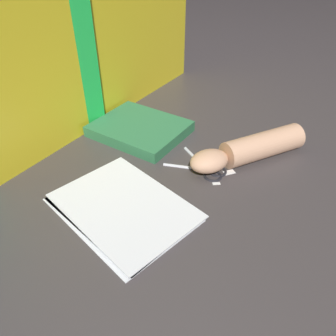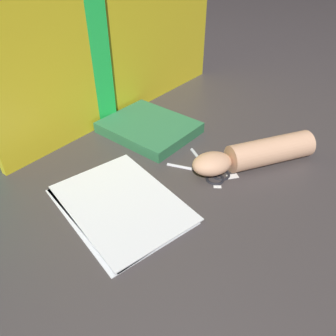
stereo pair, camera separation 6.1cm
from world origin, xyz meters
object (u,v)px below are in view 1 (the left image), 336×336
(paper_stack, at_px, (123,207))
(book_closed, at_px, (140,129))
(hand_forearm, at_px, (250,149))
(scissors, at_px, (206,168))

(paper_stack, xyz_separation_m, book_closed, (0.25, 0.19, 0.01))
(book_closed, bearing_deg, paper_stack, -142.25)
(book_closed, distance_m, hand_forearm, 0.32)
(book_closed, relative_size, scissors, 1.72)
(scissors, distance_m, hand_forearm, 0.13)
(hand_forearm, bearing_deg, book_closed, 105.65)
(scissors, bearing_deg, paper_stack, 166.52)
(hand_forearm, bearing_deg, scissors, 150.77)
(paper_stack, height_order, book_closed, book_closed)
(scissors, bearing_deg, hand_forearm, -29.23)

